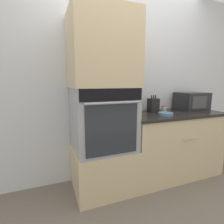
{
  "coord_description": "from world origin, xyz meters",
  "views": [
    {
      "loc": [
        -0.94,
        -1.55,
        1.27
      ],
      "look_at": [
        -0.26,
        0.21,
        0.95
      ],
      "focal_mm": 28.0,
      "sensor_mm": 36.0,
      "label": 1
    }
  ],
  "objects_px": {
    "bowl": "(166,114)",
    "condiment_jar_back": "(163,109)",
    "condiment_jar_far": "(135,110)",
    "wall_oven": "(103,119)",
    "microwave": "(191,101)",
    "condiment_jar_near": "(129,110)",
    "knife_block": "(153,105)",
    "condiment_jar_mid": "(165,110)"
  },
  "relations": [
    {
      "from": "microwave",
      "to": "condiment_jar_near",
      "type": "distance_m",
      "value": 0.99
    },
    {
      "from": "microwave",
      "to": "condiment_jar_back",
      "type": "xyz_separation_m",
      "value": [
        -0.46,
        0.05,
        -0.09
      ]
    },
    {
      "from": "wall_oven",
      "to": "condiment_jar_far",
      "type": "xyz_separation_m",
      "value": [
        0.45,
        0.08,
        0.06
      ]
    },
    {
      "from": "microwave",
      "to": "condiment_jar_mid",
      "type": "xyz_separation_m",
      "value": [
        -0.52,
        -0.07,
        -0.09
      ]
    },
    {
      "from": "wall_oven",
      "to": "condiment_jar_back",
      "type": "relative_size",
      "value": 9.7
    },
    {
      "from": "bowl",
      "to": "condiment_jar_mid",
      "type": "xyz_separation_m",
      "value": [
        0.11,
        0.16,
        0.02
      ]
    },
    {
      "from": "wall_oven",
      "to": "condiment_jar_far",
      "type": "height_order",
      "value": "wall_oven"
    },
    {
      "from": "microwave",
      "to": "condiment_jar_back",
      "type": "relative_size",
      "value": 5.63
    },
    {
      "from": "bowl",
      "to": "microwave",
      "type": "bearing_deg",
      "value": 20.03
    },
    {
      "from": "wall_oven",
      "to": "condiment_jar_far",
      "type": "distance_m",
      "value": 0.46
    },
    {
      "from": "knife_block",
      "to": "condiment_jar_mid",
      "type": "relative_size",
      "value": 3.25
    },
    {
      "from": "bowl",
      "to": "condiment_jar_mid",
      "type": "distance_m",
      "value": 0.2
    },
    {
      "from": "microwave",
      "to": "condiment_jar_near",
      "type": "bearing_deg",
      "value": 176.36
    },
    {
      "from": "condiment_jar_far",
      "to": "knife_block",
      "type": "bearing_deg",
      "value": 8.57
    },
    {
      "from": "condiment_jar_back",
      "to": "knife_block",
      "type": "bearing_deg",
      "value": -175.54
    },
    {
      "from": "bowl",
      "to": "condiment_jar_back",
      "type": "xyz_separation_m",
      "value": [
        0.17,
        0.28,
        0.02
      ]
    },
    {
      "from": "condiment_jar_far",
      "to": "condiment_jar_back",
      "type": "bearing_deg",
      "value": 7.08
    },
    {
      "from": "condiment_jar_back",
      "to": "wall_oven",
      "type": "bearing_deg",
      "value": -171.4
    },
    {
      "from": "condiment_jar_near",
      "to": "bowl",
      "type": "bearing_deg",
      "value": -39.83
    },
    {
      "from": "condiment_jar_mid",
      "to": "condiment_jar_far",
      "type": "distance_m",
      "value": 0.42
    },
    {
      "from": "condiment_jar_far",
      "to": "condiment_jar_near",
      "type": "bearing_deg",
      "value": 118.44
    },
    {
      "from": "knife_block",
      "to": "condiment_jar_far",
      "type": "height_order",
      "value": "knife_block"
    },
    {
      "from": "condiment_jar_back",
      "to": "condiment_jar_mid",
      "type": "bearing_deg",
      "value": -118.15
    },
    {
      "from": "bowl",
      "to": "condiment_jar_mid",
      "type": "relative_size",
      "value": 2.56
    },
    {
      "from": "wall_oven",
      "to": "condiment_jar_mid",
      "type": "distance_m",
      "value": 0.87
    },
    {
      "from": "bowl",
      "to": "condiment_jar_far",
      "type": "bearing_deg",
      "value": 145.13
    },
    {
      "from": "wall_oven",
      "to": "condiment_jar_far",
      "type": "bearing_deg",
      "value": 10.22
    },
    {
      "from": "microwave",
      "to": "bowl",
      "type": "xyz_separation_m",
      "value": [
        -0.63,
        -0.23,
        -0.11
      ]
    },
    {
      "from": "bowl",
      "to": "condiment_jar_near",
      "type": "xyz_separation_m",
      "value": [
        -0.35,
        0.29,
        0.03
      ]
    },
    {
      "from": "bowl",
      "to": "condiment_jar_back",
      "type": "relative_size",
      "value": 2.48
    },
    {
      "from": "wall_oven",
      "to": "condiment_jar_near",
      "type": "relative_size",
      "value": 8.01
    },
    {
      "from": "microwave",
      "to": "condiment_jar_mid",
      "type": "distance_m",
      "value": 0.53
    },
    {
      "from": "condiment_jar_back",
      "to": "bowl",
      "type": "bearing_deg",
      "value": -122.09
    },
    {
      "from": "condiment_jar_near",
      "to": "condiment_jar_mid",
      "type": "bearing_deg",
      "value": -15.89
    },
    {
      "from": "bowl",
      "to": "condiment_jar_far",
      "type": "height_order",
      "value": "condiment_jar_far"
    },
    {
      "from": "wall_oven",
      "to": "microwave",
      "type": "bearing_deg",
      "value": 3.94
    },
    {
      "from": "microwave",
      "to": "bowl",
      "type": "bearing_deg",
      "value": -159.97
    },
    {
      "from": "knife_block",
      "to": "condiment_jar_back",
      "type": "height_order",
      "value": "knife_block"
    },
    {
      "from": "condiment_jar_near",
      "to": "condiment_jar_far",
      "type": "xyz_separation_m",
      "value": [
        0.04,
        -0.08,
        0.01
      ]
    },
    {
      "from": "microwave",
      "to": "condiment_jar_back",
      "type": "bearing_deg",
      "value": 174.39
    },
    {
      "from": "condiment_jar_back",
      "to": "condiment_jar_near",
      "type": "bearing_deg",
      "value": 178.09
    },
    {
      "from": "microwave",
      "to": "bowl",
      "type": "relative_size",
      "value": 2.27
    }
  ]
}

